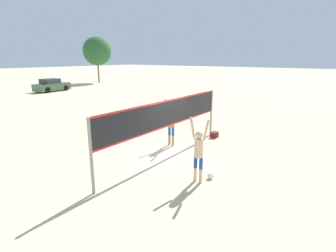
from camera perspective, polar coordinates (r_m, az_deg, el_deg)
ground_plane at (r=10.92m, az=0.00°, el=-6.57°), size 200.00×200.00×0.00m
volleyball_net at (r=10.43m, az=0.00°, el=2.12°), size 7.69×0.10×2.35m
player_spiker at (r=8.40m, az=6.68°, el=-5.07°), size 0.28×0.71×2.15m
player_blocker at (r=11.93m, az=0.70°, el=0.95°), size 0.28×0.70×2.14m
volleyball at (r=9.09m, az=9.20°, el=-10.59°), size 0.22×0.22×0.22m
gear_bag at (r=13.57m, az=10.03°, el=-1.87°), size 0.39×0.31×0.29m
parked_car_mid at (r=34.65m, az=-24.00°, el=8.03°), size 4.26×2.26×1.51m
tree_left_cluster at (r=44.43m, az=-15.18°, el=15.47°), size 4.42×4.42×7.13m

